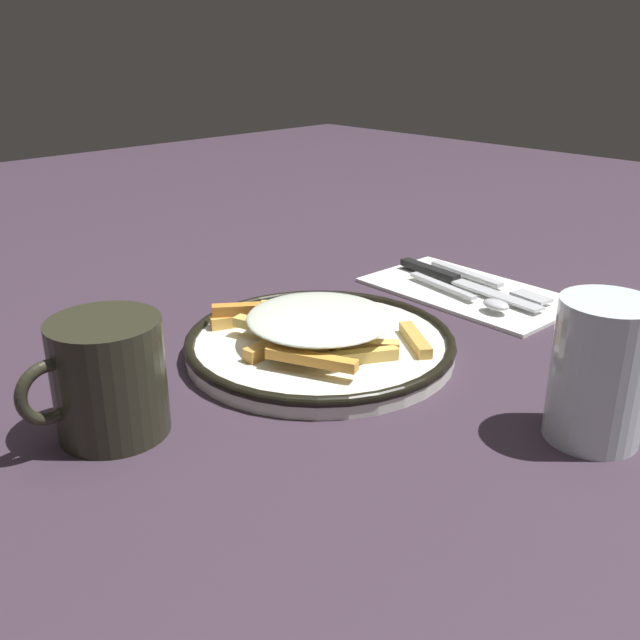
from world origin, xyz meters
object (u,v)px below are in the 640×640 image
(napkin, at_px, (466,289))
(spoon, at_px, (474,297))
(plate, at_px, (320,344))
(coffee_mug, at_px, (108,378))
(fries_heap, at_px, (316,323))
(fork, at_px, (487,281))
(water_glass, at_px, (600,371))
(knife, at_px, (454,279))

(napkin, height_order, spoon, spoon)
(plate, distance_m, coffee_mug, 0.22)
(fries_heap, xyz_separation_m, napkin, (-0.25, -0.01, -0.03))
(fork, distance_m, coffee_mug, 0.48)
(coffee_mug, bearing_deg, spoon, 174.80)
(fries_heap, relative_size, fork, 1.14)
(napkin, relative_size, coffee_mug, 2.11)
(water_glass, bearing_deg, fries_heap, -78.72)
(napkin, relative_size, fork, 1.35)
(plate, bearing_deg, fries_heap, 9.22)
(fries_heap, height_order, water_glass, water_glass)
(fork, relative_size, water_glass, 1.60)
(water_glass, distance_m, coffee_mug, 0.36)
(knife, bearing_deg, fork, 127.84)
(water_glass, bearing_deg, spoon, -127.10)
(fork, height_order, coffee_mug, coffee_mug)
(napkin, height_order, knife, knife)
(fries_heap, relative_size, water_glass, 1.83)
(knife, bearing_deg, coffee_mug, 1.82)
(fries_heap, xyz_separation_m, fork, (-0.28, 0.01, -0.02))
(plate, height_order, coffee_mug, coffee_mug)
(fork, bearing_deg, knife, -52.16)
(knife, distance_m, water_glass, 0.34)
(fries_heap, height_order, spoon, fries_heap)
(knife, bearing_deg, spoon, 55.40)
(spoon, xyz_separation_m, coffee_mug, (0.42, -0.04, 0.03))
(water_glass, bearing_deg, fork, -133.14)
(plate, bearing_deg, coffee_mug, -2.22)
(fork, distance_m, knife, 0.04)
(napkin, height_order, coffee_mug, coffee_mug)
(knife, relative_size, spoon, 1.38)
(knife, bearing_deg, fries_heap, 5.42)
(water_glass, bearing_deg, knife, -126.63)
(knife, height_order, spoon, spoon)
(fries_heap, height_order, coffee_mug, coffee_mug)
(spoon, bearing_deg, coffee_mug, -5.20)
(plate, xyz_separation_m, napkin, (-0.24, -0.00, -0.01))
(coffee_mug, bearing_deg, plate, 177.78)
(spoon, bearing_deg, plate, -8.20)
(fork, xyz_separation_m, knife, (0.02, -0.03, 0.00))
(fork, bearing_deg, plate, -1.69)
(spoon, height_order, coffee_mug, coffee_mug)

